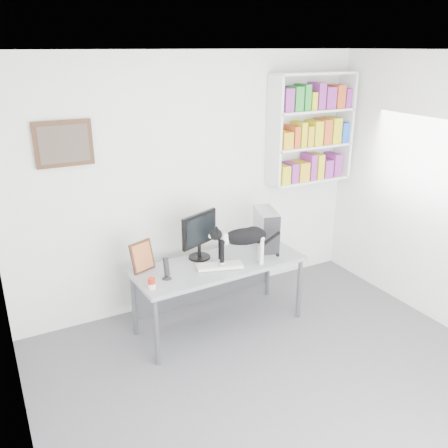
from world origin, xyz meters
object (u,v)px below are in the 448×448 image
(soup_can, at_px, (152,284))
(pc_tower, at_px, (266,229))
(desk, at_px, (219,295))
(monitor, at_px, (199,236))
(keyboard, at_px, (220,266))
(leaning_print, at_px, (142,256))
(speaker, at_px, (166,268))
(bookshelf, at_px, (311,128))
(cat, at_px, (243,246))

(soup_can, bearing_deg, pc_tower, 12.64)
(desk, distance_m, monitor, 0.64)
(keyboard, bearing_deg, leaning_print, 173.64)
(keyboard, relative_size, speaker, 2.03)
(bookshelf, xyz_separation_m, keyboard, (-1.51, -0.63, -1.12))
(speaker, height_order, soup_can, speaker)
(leaning_print, relative_size, cat, 0.47)
(bookshelf, bearing_deg, keyboard, -157.19)
(monitor, distance_m, cat, 0.46)
(speaker, bearing_deg, pc_tower, -0.27)
(pc_tower, bearing_deg, cat, -132.69)
(keyboard, relative_size, leaning_print, 1.46)
(speaker, bearing_deg, bookshelf, 7.36)
(desk, height_order, cat, cat)
(desk, distance_m, speaker, 0.75)
(cat, bearing_deg, pc_tower, 45.49)
(bookshelf, bearing_deg, soup_can, -161.81)
(bookshelf, height_order, pc_tower, bookshelf)
(keyboard, height_order, speaker, speaker)
(soup_can, bearing_deg, cat, 3.27)
(keyboard, height_order, cat, cat)
(bookshelf, height_order, cat, bookshelf)
(soup_can, relative_size, cat, 0.16)
(desk, distance_m, keyboard, 0.39)
(desk, height_order, leaning_print, leaning_print)
(bookshelf, xyz_separation_m, soup_can, (-2.23, -0.73, -1.09))
(desk, xyz_separation_m, keyboard, (-0.04, -0.09, 0.37))
(bookshelf, xyz_separation_m, monitor, (-1.59, -0.34, -0.89))
(keyboard, bearing_deg, soup_can, -155.40)
(pc_tower, height_order, leaning_print, pc_tower)
(keyboard, bearing_deg, bookshelf, 39.51)
(desk, relative_size, monitor, 3.49)
(leaning_print, bearing_deg, speaker, -83.65)
(keyboard, height_order, pc_tower, pc_tower)
(desk, bearing_deg, cat, -39.05)
(pc_tower, xyz_separation_m, leaning_print, (-1.34, 0.08, -0.06))
(speaker, bearing_deg, desk, -2.15)
(speaker, bearing_deg, soup_can, -156.94)
(desk, xyz_separation_m, speaker, (-0.58, -0.07, 0.47))
(keyboard, distance_m, leaning_print, 0.75)
(speaker, bearing_deg, leaning_print, 107.89)
(bookshelf, relative_size, cat, 1.93)
(leaning_print, bearing_deg, cat, -41.15)
(pc_tower, bearing_deg, soup_can, -150.78)
(monitor, xyz_separation_m, speaker, (-0.46, -0.27, -0.14))
(keyboard, distance_m, pc_tower, 0.72)
(monitor, relative_size, cat, 0.76)
(soup_can, bearing_deg, leaning_print, 82.72)
(desk, height_order, keyboard, keyboard)
(desk, xyz_separation_m, pc_tower, (0.62, 0.12, 0.57))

